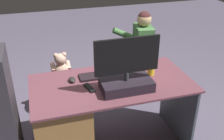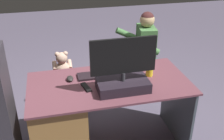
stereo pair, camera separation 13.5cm
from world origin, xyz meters
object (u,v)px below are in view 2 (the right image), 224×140
object	(u,v)px
desk	(69,120)
computer_mouse	(70,79)
keyboard	(100,75)
tv_remote	(86,87)
monitor	(123,76)
office_chair_teddy	(65,90)
person	(140,48)
teddy_bear	(62,65)
cup	(149,71)
visitor_chair	(144,74)

from	to	relation	value
desk	computer_mouse	xyz separation A→B (m)	(-0.05, -0.12, 0.36)
keyboard	tv_remote	bearing A→B (deg)	49.70
monitor	tv_remote	world-z (taller)	monitor
office_chair_teddy	monitor	bearing A→B (deg)	116.76
monitor	tv_remote	size ratio (longest dim) A/B	3.62
monitor	person	xyz separation A→B (m)	(-0.51, -1.04, -0.22)
tv_remote	keyboard	bearing A→B (deg)	-144.52
computer_mouse	person	distance (m)	1.22
person	monitor	bearing A→B (deg)	63.81
tv_remote	teddy_bear	bearing A→B (deg)	-93.47
cup	office_chair_teddy	size ratio (longest dim) A/B	0.18
keyboard	visitor_chair	bearing A→B (deg)	-133.57
desk	person	bearing A→B (deg)	-137.54
keyboard	visitor_chair	xyz separation A→B (m)	(-0.73, -0.77, -0.48)
desk	office_chair_teddy	bearing A→B (deg)	-91.25
cup	office_chair_teddy	world-z (taller)	cup
keyboard	person	bearing A→B (deg)	-130.73
office_chair_teddy	visitor_chair	world-z (taller)	same
cup	person	xyz separation A→B (m)	(-0.21, -0.86, -0.14)
keyboard	tv_remote	size ratio (longest dim) A/B	2.80
monitor	person	bearing A→B (deg)	-116.19
visitor_chair	monitor	bearing A→B (deg)	60.68
desk	monitor	bearing A→B (deg)	163.02
desk	person	world-z (taller)	person
keyboard	person	distance (m)	1.00
computer_mouse	teddy_bear	world-z (taller)	computer_mouse
monitor	person	size ratio (longest dim) A/B	0.50
keyboard	computer_mouse	bearing A→B (deg)	4.35
visitor_chair	office_chair_teddy	bearing A→B (deg)	8.44
person	visitor_chair	bearing A→B (deg)	-171.56
office_chair_teddy	cup	bearing A→B (deg)	136.78
tv_remote	visitor_chair	bearing A→B (deg)	-147.17
monitor	computer_mouse	distance (m)	0.51
computer_mouse	visitor_chair	xyz separation A→B (m)	(-1.01, -0.79, -0.48)
monitor	teddy_bear	world-z (taller)	monitor
tv_remote	office_chair_teddy	xyz separation A→B (m)	(0.15, -0.80, -0.48)
desk	visitor_chair	distance (m)	1.40
teddy_bear	person	world-z (taller)	person
cup	office_chair_teddy	bearing A→B (deg)	-43.22
monitor	person	distance (m)	1.18
monitor	computer_mouse	xyz separation A→B (m)	(0.42, -0.27, -0.11)
computer_mouse	office_chair_teddy	size ratio (longest dim) A/B	0.19
keyboard	cup	size ratio (longest dim) A/B	4.55
keyboard	cup	distance (m)	0.46
monitor	keyboard	xyz separation A→B (m)	(0.14, -0.29, -0.12)
desk	monitor	xyz separation A→B (m)	(-0.47, 0.14, 0.47)
cup	teddy_bear	xyz separation A→B (m)	(0.76, -0.73, -0.20)
teddy_bear	person	xyz separation A→B (m)	(-0.97, -0.13, 0.06)
computer_mouse	keyboard	bearing A→B (deg)	-175.65
cup	person	size ratio (longest dim) A/B	0.09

